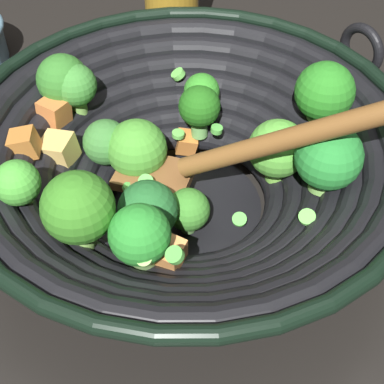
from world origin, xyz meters
TOP-DOWN VIEW (x-y plane):
  - ground_plane at (0.00, 0.00)m, footprint 4.00×4.00m
  - wok at (-0.00, 0.00)m, footprint 0.43×0.41m

SIDE VIEW (x-z plane):
  - ground_plane at x=0.00m, z-range 0.00..0.00m
  - wok at x=0.00m, z-range -0.03..0.18m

